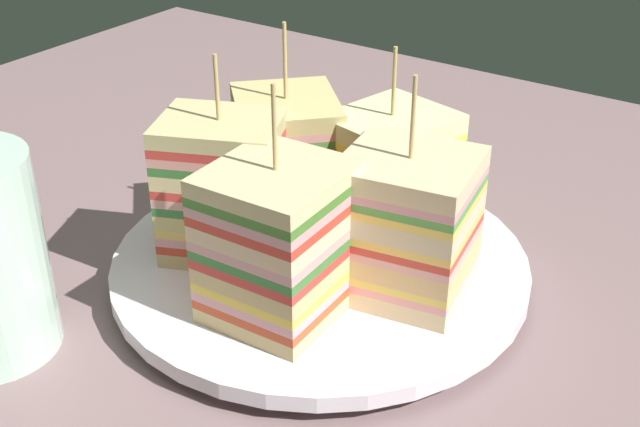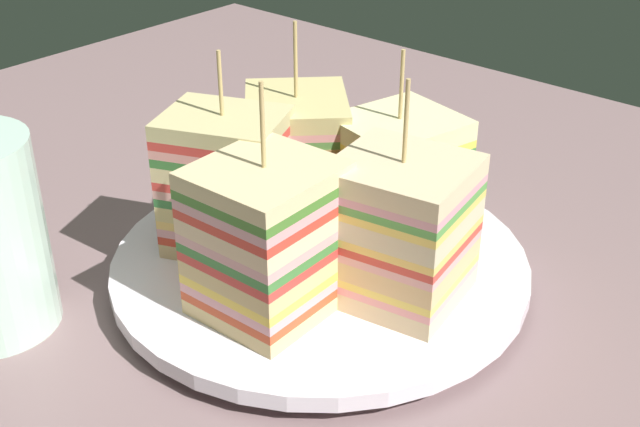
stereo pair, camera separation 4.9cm
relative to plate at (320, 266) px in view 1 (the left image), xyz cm
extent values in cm
cube|color=slate|center=(0.00, 0.00, -1.96)|extent=(99.11, 80.65, 1.80)
cylinder|color=white|center=(0.00, 0.00, -0.67)|extent=(15.63, 15.63, 0.79)
cylinder|color=white|center=(0.00, 0.00, 0.21)|extent=(25.21, 25.21, 0.97)
cube|color=beige|center=(4.79, -3.25, 1.22)|extent=(9.38, 9.38, 1.06)
cube|color=#B2844C|center=(2.37, -0.83, 1.22)|extent=(4.57, 4.56, 1.06)
cube|color=#FED24F|center=(4.79, -3.25, 2.00)|extent=(9.38, 9.38, 0.48)
cube|color=red|center=(4.79, -3.25, 2.48)|extent=(9.38, 9.38, 0.48)
cube|color=pink|center=(4.79, -3.25, 2.97)|extent=(9.38, 9.38, 0.48)
cube|color=#D0BE7C|center=(4.79, -3.25, 3.74)|extent=(9.38, 9.38, 1.06)
cube|color=#B2844C|center=(2.37, -0.83, 3.74)|extent=(4.57, 4.56, 1.06)
cube|color=red|center=(4.79, -3.25, 4.51)|extent=(9.38, 9.38, 0.48)
cube|color=#489637|center=(4.79, -3.25, 4.99)|extent=(9.38, 9.38, 0.48)
cube|color=pink|center=(4.79, -3.25, 5.48)|extent=(9.38, 9.38, 0.48)
cube|color=beige|center=(4.79, -3.25, 6.25)|extent=(9.38, 9.38, 1.06)
cube|color=#9E7242|center=(2.37, -0.83, 6.25)|extent=(4.57, 4.56, 1.06)
cube|color=#558F45|center=(4.79, -3.25, 7.02)|extent=(9.38, 9.38, 0.48)
cube|color=pink|center=(4.79, -3.25, 7.51)|extent=(9.38, 9.38, 0.48)
cube|color=#D2C27D|center=(4.79, -3.25, 8.28)|extent=(9.38, 9.38, 1.06)
cylinder|color=tan|center=(4.79, -3.25, 11.20)|extent=(0.24, 0.24, 4.79)
cube|color=#DBB480|center=(5.18, 2.57, 1.16)|extent=(8.59, 7.83, 0.94)
cube|color=#9E7242|center=(2.06, 1.19, 1.16)|extent=(2.42, 5.04, 0.94)
cube|color=red|center=(5.18, 2.57, 1.90)|extent=(8.59, 7.83, 0.54)
cube|color=pink|center=(5.18, 2.57, 2.45)|extent=(8.59, 7.83, 0.54)
cube|color=#F0BF64|center=(5.18, 2.57, 2.99)|extent=(8.59, 7.83, 0.54)
cube|color=#D6BF7D|center=(5.18, 2.57, 3.73)|extent=(8.59, 7.83, 0.94)
cube|color=#B2844C|center=(2.06, 1.19, 3.73)|extent=(2.42, 5.04, 0.94)
cube|color=#387C3E|center=(5.18, 2.57, 4.47)|extent=(8.59, 7.83, 0.54)
cube|color=#E9A49B|center=(5.18, 2.57, 5.02)|extent=(8.59, 7.83, 0.54)
cube|color=#DA3D36|center=(5.18, 2.57, 5.56)|extent=(8.59, 7.83, 0.54)
cube|color=beige|center=(5.18, 2.57, 6.30)|extent=(8.59, 7.83, 0.94)
cube|color=#B2844C|center=(2.06, 1.19, 6.30)|extent=(2.42, 5.04, 0.94)
cube|color=#3B7B36|center=(5.18, 2.57, 7.04)|extent=(8.59, 7.83, 0.54)
cube|color=pink|center=(5.18, 2.57, 7.58)|extent=(8.59, 7.83, 0.54)
cube|color=#DB3D35|center=(5.18, 2.57, 8.13)|extent=(8.59, 7.83, 0.54)
cube|color=#D4C588|center=(5.18, 2.57, 8.87)|extent=(8.59, 7.83, 0.94)
cylinder|color=tan|center=(5.18, 2.57, 11.26)|extent=(0.24, 0.24, 3.84)
cube|color=#E1BF7F|center=(-1.18, 5.66, 1.15)|extent=(6.75, 7.21, 0.91)
cube|color=#9E7242|center=(-1.05, 2.25, 1.15)|extent=(6.37, 0.52, 0.91)
cube|color=#D54925|center=(-1.18, 5.66, 1.87)|extent=(6.75, 7.21, 0.55)
cube|color=pink|center=(-1.18, 5.66, 2.42)|extent=(6.75, 7.21, 0.55)
cube|color=#FACE49|center=(-1.18, 5.66, 2.97)|extent=(6.75, 7.21, 0.55)
cube|color=#DCB87A|center=(-1.18, 5.66, 3.69)|extent=(6.75, 7.21, 0.91)
cube|color=#9E7242|center=(-1.05, 2.25, 3.69)|extent=(6.37, 0.52, 0.91)
cube|color=red|center=(-1.18, 5.66, 4.42)|extent=(6.75, 7.21, 0.55)
cube|color=#3A7E38|center=(-1.18, 5.66, 4.97)|extent=(6.75, 7.21, 0.55)
cube|color=pink|center=(-1.18, 5.66, 5.51)|extent=(6.75, 7.21, 0.55)
cube|color=beige|center=(-1.18, 5.66, 6.24)|extent=(6.75, 7.21, 0.91)
cube|color=#B2844C|center=(-1.05, 2.25, 6.24)|extent=(6.37, 0.52, 0.91)
cube|color=red|center=(-1.18, 5.66, 6.97)|extent=(6.75, 7.21, 0.55)
cube|color=pink|center=(-1.18, 5.66, 7.51)|extent=(6.75, 7.21, 0.55)
cube|color=#467F2D|center=(-1.18, 5.66, 8.06)|extent=(6.75, 7.21, 0.55)
cube|color=beige|center=(-1.18, 5.66, 8.79)|extent=(6.75, 7.21, 0.91)
cylinder|color=tan|center=(-1.18, 5.66, 11.52)|extent=(0.24, 0.24, 4.57)
cube|color=beige|center=(-5.78, -0.10, 1.25)|extent=(7.96, 7.61, 1.12)
cube|color=#B2844C|center=(-2.42, 0.47, 1.25)|extent=(1.34, 6.37, 1.12)
cube|color=pink|center=(-5.78, -0.10, 2.05)|extent=(7.96, 7.61, 0.47)
cube|color=#EBD057|center=(-5.78, -0.10, 2.51)|extent=(7.96, 7.61, 0.47)
cube|color=#DDB67A|center=(-5.78, -0.10, 3.31)|extent=(7.96, 7.61, 1.12)
cube|color=#B2844C|center=(-2.42, 0.47, 3.31)|extent=(1.34, 6.37, 1.12)
cube|color=#E6A29C|center=(-5.78, -0.10, 4.10)|extent=(7.96, 7.61, 0.47)
cube|color=#D03F32|center=(-5.78, -0.10, 4.57)|extent=(7.96, 7.61, 0.47)
cube|color=#F2C55B|center=(-5.78, -0.10, 5.03)|extent=(7.96, 7.61, 0.47)
cube|color=beige|center=(-5.78, -0.10, 5.83)|extent=(7.96, 7.61, 1.12)
cube|color=#9E7242|center=(-2.42, 0.47, 5.83)|extent=(1.34, 6.37, 1.12)
cube|color=#F0CF5B|center=(-5.78, -0.10, 6.62)|extent=(7.96, 7.61, 0.47)
cube|color=#55A046|center=(-5.78, -0.10, 7.08)|extent=(7.96, 7.61, 0.47)
cube|color=pink|center=(-5.78, -0.10, 7.55)|extent=(7.96, 7.61, 0.47)
cube|color=beige|center=(-5.78, -0.10, 8.34)|extent=(7.96, 7.61, 1.12)
cylinder|color=tan|center=(-5.78, -0.10, 11.19)|extent=(0.24, 0.24, 4.57)
cube|color=beige|center=(-1.46, -5.59, 1.28)|extent=(7.63, 8.22, 1.17)
cube|color=#B2844C|center=(-0.66, -2.28, 1.28)|extent=(5.94, 1.69, 1.17)
cube|color=#FCCD55|center=(-1.46, -5.59, 2.12)|extent=(7.63, 8.22, 0.50)
cube|color=#4B7F39|center=(-1.46, -5.59, 2.61)|extent=(7.63, 8.22, 0.50)
cube|color=beige|center=(-1.46, -5.59, 3.45)|extent=(7.63, 8.22, 1.17)
cube|color=#B2844C|center=(-0.66, -2.28, 3.45)|extent=(5.94, 1.69, 1.17)
cube|color=#47842F|center=(-1.46, -5.59, 4.28)|extent=(7.63, 8.22, 0.50)
cube|color=pink|center=(-1.46, -5.59, 4.78)|extent=(7.63, 8.22, 0.50)
cube|color=beige|center=(-1.46, -5.59, 5.61)|extent=(7.63, 8.22, 1.17)
cube|color=#B2844C|center=(-0.66, -2.28, 5.61)|extent=(5.94, 1.69, 1.17)
cube|color=#42853F|center=(-1.46, -5.59, 6.45)|extent=(7.63, 8.22, 0.50)
cube|color=#FAD94C|center=(-1.46, -5.59, 6.94)|extent=(7.63, 8.22, 0.50)
cube|color=beige|center=(-1.46, -5.59, 7.78)|extent=(7.63, 8.22, 1.17)
cylinder|color=tan|center=(-1.46, -5.59, 10.49)|extent=(0.24, 0.24, 4.26)
cylinder|color=#DECA6E|center=(0.41, -0.68, 0.97)|extent=(5.67, 5.67, 0.33)
cylinder|color=#E5CF77|center=(0.33, 0.35, 1.57)|extent=(4.74, 4.76, 0.94)
cylinder|color=#D5B55F|center=(0.71, 1.15, 2.14)|extent=(3.86, 3.91, 0.97)
cylinder|color=#F4D87D|center=(1.23, -0.98, 2.24)|extent=(4.03, 4.05, 0.75)
cylinder|color=#E5D37E|center=(1.01, 1.44, 2.44)|extent=(4.13, 4.13, 0.62)
cylinder|color=#D7B85D|center=(-0.12, 0.37, 2.90)|extent=(3.61, 3.61, 0.57)
camera|label=1|loc=(-24.22, 35.31, 27.90)|focal=46.84mm
camera|label=2|loc=(-28.10, 32.30, 27.90)|focal=46.84mm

